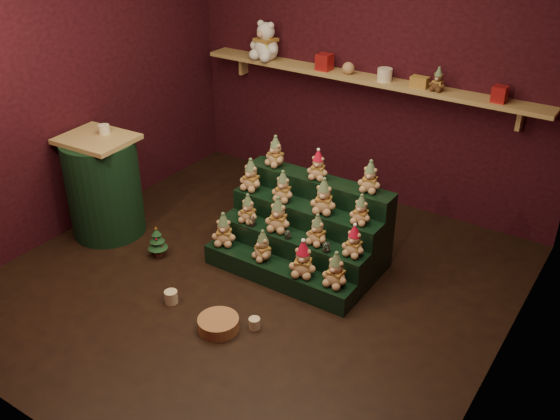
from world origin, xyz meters
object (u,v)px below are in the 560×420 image
Objects in this scene: side_table at (104,186)px; wicker_basket at (218,324)px; snow_globe_b at (288,234)px; riser_tier_front at (277,274)px; mini_christmas_tree at (157,241)px; snow_globe_a at (252,221)px; snow_globe_c at (326,247)px; brown_bear at (438,80)px; mug_left at (171,297)px; white_bear at (266,36)px; mug_right at (254,323)px.

wicker_basket is at bearing -20.89° from side_table.
riser_tier_front is at bearing -90.47° from snow_globe_b.
snow_globe_b is 0.25× the size of mini_christmas_tree.
snow_globe_a is at bearing 28.28° from mini_christmas_tree.
snow_globe_b is at bearing 0.00° from snow_globe_a.
brown_bear is at bearing 82.40° from snow_globe_c.
snow_globe_c is 1.32m from mug_left.
wicker_basket is (0.34, -0.92, -0.36)m from snow_globe_a.
side_table reaches higher than mini_christmas_tree.
side_table is 2.26m from white_bear.
snow_globe_b reaches higher than mini_christmas_tree.
side_table is at bearing 174.95° from mini_christmas_tree.
white_bear reaches higher than side_table.
snow_globe_c reaches higher than mug_left.
riser_tier_front is 15.78× the size of snow_globe_c.
snow_globe_c reaches higher than wicker_basket.
side_table is (-1.83, -0.19, 0.39)m from riser_tier_front.
brown_bear is at bearing 49.03° from mini_christmas_tree.
side_table is at bearing 157.73° from mug_left.
snow_globe_c is 1.01× the size of mug_right.
snow_globe_c is at bearing -35.32° from white_bear.
white_bear reaches higher than wicker_basket.
mini_christmas_tree is at bearing -164.84° from snow_globe_c.
side_table is at bearing -97.56° from white_bear.
mini_christmas_tree is 0.74m from mug_left.
mini_christmas_tree is at bearing -8.35° from side_table.
riser_tier_front is 0.51m from snow_globe_c.
brown_bear reaches higher than mug_right.
riser_tier_front is at bearing 87.57° from wicker_basket.
riser_tier_front is 2.62m from white_bear.
snow_globe_c reaches higher than riser_tier_front.
white_bear is at bearing 71.30° from side_table.
wicker_basket is 3.17m from white_bear.
brown_bear is (0.21, 1.57, 1.02)m from snow_globe_c.
riser_tier_front is 0.35m from snow_globe_b.
wicker_basket is at bearing -102.76° from brown_bear.
white_bear is 1.89m from brown_bear.
snow_globe_b is at bearing -42.51° from white_bear.
riser_tier_front is 1.43× the size of side_table.
snow_globe_c is 2.23m from side_table.
snow_globe_b is 0.37m from snow_globe_c.
snow_globe_b is 2.35m from white_bear.
brown_bear is at bearing 64.87° from mug_left.
snow_globe_a is at bearing 180.00° from snow_globe_c.
riser_tier_front reaches higher than wicker_basket.
white_bear is (-1.30, 1.73, 1.48)m from riser_tier_front.
riser_tier_front is 15.88× the size of mug_right.
snow_globe_b is at bearing 87.91° from wicker_basket.
snow_globe_a is 0.31× the size of mini_christmas_tree.
mini_christmas_tree reaches higher than mug_right.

